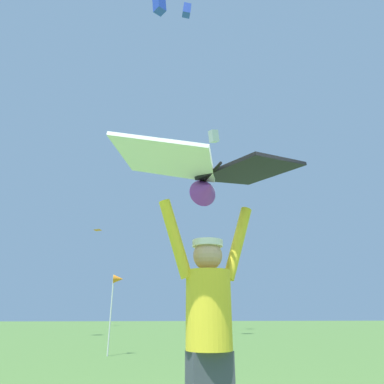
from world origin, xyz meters
TOP-DOWN VIEW (x-y plane):
  - kite_flyer_person at (0.14, 0.10)m, footprint 0.81×0.40m
  - held_stunt_kite at (0.15, 0.03)m, footprint 1.69×1.04m
  - distant_kite_white_high_right at (3.97, 20.03)m, footprint 0.89×0.98m
  - distant_kite_orange_mid_left at (-6.19, 31.46)m, footprint 0.95×0.94m
  - distant_kite_blue_high_left at (1.04, 12.02)m, footprint 0.53×0.49m
  - distant_kite_blue_low_left at (-0.62, 14.38)m, footprint 1.00×0.98m
  - marker_flag at (-1.33, 7.70)m, footprint 0.30×0.24m

SIDE VIEW (x-z plane):
  - kite_flyer_person at x=0.14m, z-range -0.02..1.90m
  - marker_flag at x=-1.33m, z-range 0.79..2.95m
  - held_stunt_kite at x=0.15m, z-range 1.99..2.38m
  - distant_kite_orange_mid_left at x=-6.19m, z-range 9.14..9.27m
  - distant_kite_white_high_right at x=3.97m, z-range 13.64..14.78m
  - distant_kite_blue_high_left at x=1.04m, z-range 17.50..18.27m
  - distant_kite_blue_low_left at x=-0.62m, z-range 20.29..21.40m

